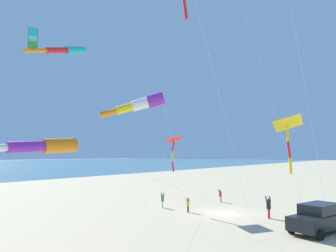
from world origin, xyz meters
TOP-DOWN VIEW (x-y plane):
  - ground_plane at (0.00, 0.00)m, footprint 600.00×600.00m
  - parked_car at (7.79, -2.44)m, footprint 3.03×4.65m
  - person_adult_flyer at (3.75, 0.18)m, footprint 0.56×0.62m
  - person_child_green_jacket at (-5.99, -0.98)m, footprint 0.49×0.51m
  - person_child_grey_jacket at (-2.80, -1.46)m, footprint 0.46×0.46m
  - person_bystander_far at (-3.16, 5.47)m, footprint 0.45×0.48m
  - kite_delta_magenta_far_left at (-4.24, -1.65)m, footprint 9.13×5.66m
  - kite_delta_small_distant at (7.83, -8.99)m, footprint 5.85×9.58m
  - kite_box_long_streamer_right at (-13.17, -10.53)m, footprint 12.40×9.84m
  - kite_windsock_orange_high_right at (-3.11, -15.27)m, footprint 9.73×15.78m
  - kite_windsock_black_fish_shape at (-12.45, -7.67)m, footprint 7.28×8.53m
  - kite_windsock_purple_drifting at (-1.65, -8.98)m, footprint 5.26×12.93m

SIDE VIEW (x-z plane):
  - ground_plane at x=0.00m, z-range 0.00..0.00m
  - person_child_grey_jacket at x=-2.80m, z-range 0.06..1.35m
  - person_bystander_far at x=-3.16m, z-range 0.06..1.40m
  - person_child_green_jacket at x=-5.99m, z-range 0.06..1.48m
  - person_adult_flyer at x=3.75m, z-range 0.08..1.80m
  - parked_car at x=7.79m, z-range 0.03..1.88m
  - kite_windsock_orange_high_right at x=-3.11m, z-range 2.47..8.46m
  - kite_delta_magenta_far_left at x=-4.24m, z-range 2.95..9.81m
  - kite_delta_small_distant at x=7.83m, z-range 3.01..10.00m
  - kite_windsock_purple_drifting at x=-1.65m, z-range 3.80..13.12m
  - kite_windsock_black_fish_shape at x=-12.45m, z-range 6.93..22.82m
  - kite_box_long_streamer_right at x=-13.17m, z-range 7.09..23.24m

